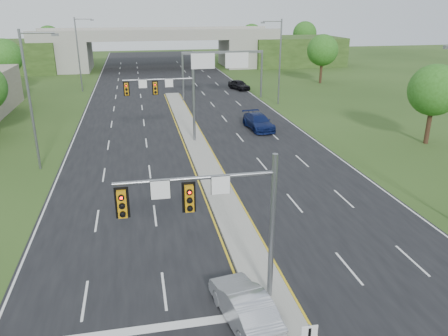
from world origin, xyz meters
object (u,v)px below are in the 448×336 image
overpass (159,51)px  sign_gantry (222,62)px  car_far_c (239,85)px  signal_mast_far (170,95)px  signal_mast_near (221,210)px  car_far_b (258,122)px  car_silver (244,305)px

overpass → sign_gantry: bearing=-79.2°
car_far_c → overpass: bearing=91.5°
signal_mast_far → car_far_c: size_ratio=1.56×
signal_mast_near → overpass: 80.11m
car_far_b → car_far_c: 23.73m
overpass → car_far_c: size_ratio=17.85×
signal_mast_near → overpass: bearing=88.4°
car_silver → signal_mast_near: bearing=-67.2°
overpass → signal_mast_near: bearing=-91.6°
overpass → car_far_b: 52.43m
sign_gantry → overpass: overpass is taller
signal_mast_near → sign_gantry: 45.88m
signal_mast_near → car_far_c: signal_mast_near is taller
car_far_b → overpass: bearing=93.5°
car_silver → car_far_b: 30.74m
car_far_b → car_far_c: (3.41, 23.49, -0.04)m
overpass → car_far_c: (10.80, -28.35, -2.77)m
signal_mast_far → car_far_b: signal_mast_far is taller
car_silver → car_far_c: 54.33m
overpass → car_silver: 81.33m
car_far_b → car_far_c: size_ratio=1.24×
signal_mast_far → car_far_c: signal_mast_far is taller
car_far_c → signal_mast_far: bearing=-135.4°
signal_mast_near → car_silver: bearing=-57.3°
signal_mast_far → overpass: bearing=87.6°
overpass → car_far_b: overpass is taller
car_far_b → sign_gantry: bearing=87.8°
car_far_b → car_far_c: bearing=77.1°
car_silver → car_far_b: (8.89, 29.43, 0.04)m
sign_gantry → signal_mast_far: bearing=-114.1°
overpass → car_far_c: bearing=-69.1°
sign_gantry → car_far_c: bearing=58.5°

